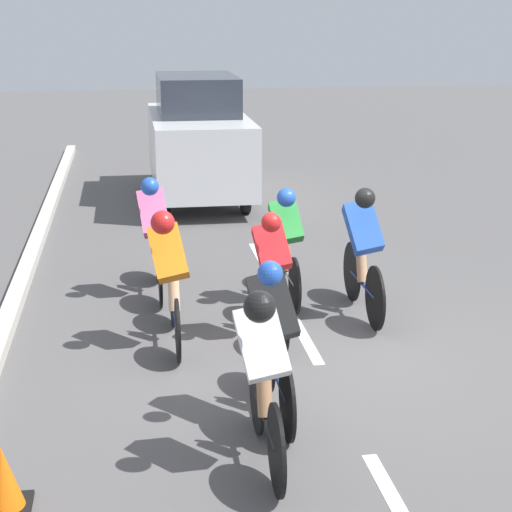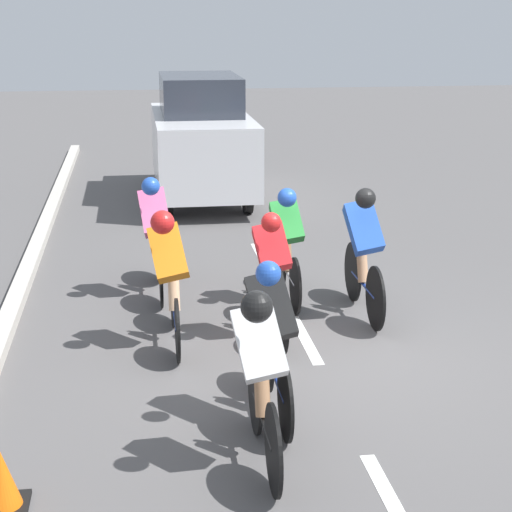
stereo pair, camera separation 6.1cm
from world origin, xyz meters
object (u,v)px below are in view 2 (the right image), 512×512
Objects in this scene: cyclist_black at (273,333)px; cyclist_orange at (170,272)px; cyclist_blue at (364,249)px; cyclist_red at (273,271)px; traffic_cone at (0,478)px; cyclist_white at (261,370)px; cyclist_green at (287,241)px; cyclist_pink at (156,233)px; support_car at (201,138)px.

cyclist_orange is at bearing -66.01° from cyclist_black.
cyclist_blue reaches higher than cyclist_black.
cyclist_red is 3.87m from traffic_cone.
cyclist_orange is at bearing -77.59° from cyclist_white.
cyclist_black reaches higher than cyclist_green.
cyclist_blue is at bearing -156.85° from cyclist_red.
cyclist_pink is (2.29, -1.10, -0.02)m from cyclist_blue.
cyclist_white is (1.63, 3.14, -0.01)m from cyclist_blue.
cyclist_green is 1.00m from cyclist_blue.
cyclist_red is (-0.30, -1.87, -0.04)m from cyclist_black.
cyclist_green is 1.18m from cyclist_red.
cyclist_black is 1.89m from cyclist_red.
cyclist_pink is at bearing -25.74° from cyclist_blue.
cyclist_green reaches higher than cyclist_red.
cyclist_black reaches higher than traffic_cone.
cyclist_blue is 3.54m from cyclist_white.
traffic_cone is (2.11, 1.12, -0.54)m from cyclist_black.
cyclist_pink is at bearing -105.21° from traffic_cone.
cyclist_green is at bearing 95.15° from support_car.
cyclist_black is 0.98× the size of cyclist_green.
cyclist_white is (0.22, 0.80, 0.02)m from cyclist_black.
cyclist_orange is at bearing -114.77° from traffic_cone.
support_car is at bearing -97.11° from cyclist_orange.
cyclist_pink is at bearing -86.96° from cyclist_orange.
cyclist_pink is 1.97m from cyclist_red.
cyclist_red is 2.71m from cyclist_white.
cyclist_orange is 3.39× the size of traffic_cone.
cyclist_orange is (0.78, -1.76, 0.04)m from cyclist_black.
cyclist_pink is at bearing -16.64° from cyclist_green.
cyclist_black reaches higher than cyclist_red.
cyclist_white is 0.40× the size of support_car.
cyclist_pink is 1.04× the size of cyclist_white.
cyclist_pink is (0.09, -1.68, -0.02)m from cyclist_orange.
cyclist_orange is 2.62m from cyclist_white.
cyclist_pink is 4.76m from traffic_cone.
cyclist_green is at bearing -102.35° from cyclist_black.
cyclist_blue reaches higher than cyclist_pink.
traffic_cone is (1.33, 2.88, -0.58)m from cyclist_orange.
cyclist_blue is at bearing -121.12° from cyclist_black.
traffic_cone is at bearing 44.47° from cyclist_blue.
cyclist_green is at bearing -107.48° from cyclist_red.
cyclist_blue is at bearing -165.22° from cyclist_orange.
cyclist_red is (1.11, 0.48, -0.07)m from cyclist_blue.
support_car is at bearing -84.85° from cyclist_green.
traffic_cone is (1.89, 0.32, -0.56)m from cyclist_white.
cyclist_orange is 0.97× the size of cyclist_pink.
cyclist_green is at bearing -103.01° from cyclist_white.
support_car is at bearing -90.73° from cyclist_black.
cyclist_orange is at bearing 82.89° from support_car.
cyclist_red is 1.04× the size of cyclist_white.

